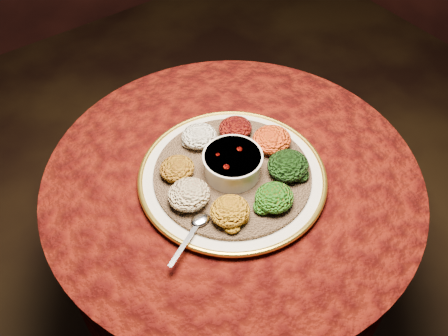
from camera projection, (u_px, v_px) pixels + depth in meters
table at (232, 217)px, 1.39m from camera, size 0.96×0.96×0.73m
platter at (232, 177)px, 1.24m from camera, size 0.56×0.56×0.02m
injera at (232, 174)px, 1.23m from camera, size 0.41×0.41×0.01m
stew_bowl at (233, 163)px, 1.20m from camera, size 0.15×0.15×0.06m
spoon at (198, 223)px, 1.12m from camera, size 0.15×0.08×0.01m
portion_ayib at (199, 136)px, 1.28m from camera, size 0.09×0.09×0.04m
portion_kitfo at (235, 128)px, 1.30m from camera, size 0.09×0.08×0.04m
portion_tikil at (272, 140)px, 1.27m from camera, size 0.10×0.10×0.05m
portion_gomen at (288, 165)px, 1.21m from camera, size 0.10×0.10×0.05m
portion_mixveg at (274, 197)px, 1.15m from camera, size 0.09×0.09×0.04m
portion_kik at (230, 211)px, 1.12m from camera, size 0.09×0.09×0.04m
portion_timatim at (189, 194)px, 1.15m from camera, size 0.10×0.10×0.05m
portion_shiro at (177, 168)px, 1.21m from camera, size 0.09×0.08×0.04m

